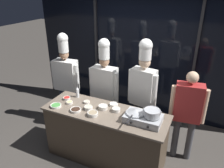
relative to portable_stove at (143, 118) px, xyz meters
The scene contains 21 objects.
ground_plane 1.12m from the portable_stove, behind, with size 24.00×24.00×0.00m, color #47423D.
window_wall_back 1.86m from the portable_stove, 109.11° to the left, with size 4.90×0.09×2.70m.
demo_counter 0.78m from the portable_stove, behind, with size 1.91×0.65×0.89m.
portable_stove is the anchor object (origin of this frame).
frying_pan 0.14m from the portable_stove, behind, with size 0.28×0.48×0.05m.
stock_pot 0.16m from the portable_stove, ahead, with size 0.25×0.22×0.11m.
squeeze_bottle_clear 1.24m from the portable_stove, 169.28° to the left, with size 0.05×0.05×0.19m.
prep_bowl_onion 0.66m from the portable_stove, behind, with size 0.14×0.14×0.06m.
prep_bowl_ginger 1.22m from the portable_stove, behind, with size 0.11×0.11×0.04m.
prep_bowl_mushrooms 0.73m from the portable_stove, 167.40° to the right, with size 0.16×0.16×0.05m.
prep_bowl_rice 0.60m from the portable_stove, 157.31° to the left, with size 0.13×0.13×0.04m.
prep_bowl_bell_pepper 1.34m from the portable_stove, behind, with size 0.12×0.12×0.04m.
prep_bowl_chicken 0.99m from the portable_stove, behind, with size 0.10×0.10×0.03m.
prep_bowl_noodles 0.85m from the portable_stove, behind, with size 0.13×0.13×0.06m.
prep_bowl_bean_sprouts 0.45m from the portable_stove, 168.75° to the left, with size 0.13×0.13×0.06m.
prep_bowl_scallions 1.36m from the portable_stove, behind, with size 0.17×0.17×0.04m.
prep_bowl_soy_glaze 1.02m from the portable_stove, behind, with size 0.17×0.17×0.04m.
chef_head 1.90m from the portable_stove, 159.16° to the left, with size 0.58×0.26×1.84m.
chef_sous 1.14m from the portable_stove, 144.74° to the left, with size 0.58×0.24×1.83m.
chef_line 0.73m from the portable_stove, 108.42° to the left, with size 0.51×0.27×1.89m.
person_guest 0.76m from the portable_stove, 47.51° to the left, with size 0.52×0.25×1.52m.
Camera 1 is at (1.28, -2.49, 2.63)m, focal length 35.00 mm.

